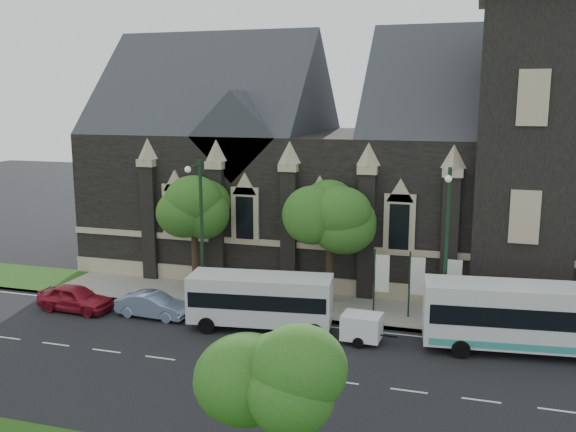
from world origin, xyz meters
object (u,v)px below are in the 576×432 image
at_px(banner_flag_right, 451,283).
at_px(tour_coach, 548,318).
at_px(banner_flag_left, 379,277).
at_px(box_trailer, 362,327).
at_px(shuttle_bus, 261,298).
at_px(car_far_red, 75,298).
at_px(street_lamp_mid, 200,226).
at_px(sedan, 153,305).
at_px(tree_park_east, 283,372).
at_px(tree_walk_left, 198,204).
at_px(street_lamp_near, 446,242).
at_px(tree_walk_right, 334,210).
at_px(banner_flag_center, 415,280).

xyz_separation_m(banner_flag_right, tour_coach, (4.77, -3.04, -0.49)).
distance_m(banner_flag_left, box_trailer, 4.49).
height_order(shuttle_bus, car_far_red, shuttle_bus).
bearing_deg(street_lamp_mid, sedan, -138.11).
bearing_deg(banner_flag_right, car_far_red, -168.84).
xyz_separation_m(banner_flag_left, car_far_red, (-17.44, -4.23, -1.60)).
height_order(tree_park_east, tour_coach, tree_park_east).
xyz_separation_m(banner_flag_right, car_far_red, (-21.44, -4.23, -1.60)).
height_order(banner_flag_left, box_trailer, banner_flag_left).
xyz_separation_m(tree_park_east, box_trailer, (-0.12, 14.10, -3.75)).
bearing_deg(tree_walk_left, shuttle_bus, -41.61).
bearing_deg(banner_flag_right, shuttle_bus, -158.99).
distance_m(street_lamp_mid, sedan, 5.28).
distance_m(tree_park_east, street_lamp_near, 16.86).
relative_size(street_lamp_near, banner_flag_left, 2.25).
bearing_deg(tree_park_east, banner_flag_left, 89.65).
bearing_deg(car_far_red, tree_walk_left, -38.88).
xyz_separation_m(tree_park_east, street_lamp_near, (3.82, 16.42, 0.49)).
xyz_separation_m(street_lamp_mid, tour_coach, (19.06, -1.13, -3.22)).
distance_m(banner_flag_left, shuttle_bus, 7.04).
xyz_separation_m(sedan, car_far_red, (-4.98, -0.37, 0.07)).
bearing_deg(street_lamp_near, car_far_red, -173.74).
height_order(tree_park_east, banner_flag_right, tree_park_east).
bearing_deg(tour_coach, tree_walk_left, 160.82).
distance_m(tree_walk_right, box_trailer, 8.23).
bearing_deg(street_lamp_mid, banner_flag_center, 8.82).
relative_size(tree_walk_right, box_trailer, 2.68).
distance_m(street_lamp_mid, tour_coach, 19.36).
distance_m(street_lamp_mid, banner_flag_center, 12.73).
distance_m(tree_walk_left, box_trailer, 14.12).
bearing_deg(car_far_red, tree_walk_right, -64.32).
bearing_deg(tree_park_east, street_lamp_near, 76.89).
bearing_deg(banner_flag_right, street_lamp_mid, -172.40).
bearing_deg(sedan, banner_flag_right, -73.93).
distance_m(banner_flag_right, tour_coach, 5.68).
bearing_deg(banner_flag_left, shuttle_bus, -147.18).
xyz_separation_m(street_lamp_mid, car_far_red, (-7.16, -2.32, -4.33)).
xyz_separation_m(banner_flag_right, sedan, (-16.47, -3.86, -1.67)).
distance_m(tour_coach, shuttle_bus, 14.68).
relative_size(tree_park_east, tree_walk_left, 0.82).
height_order(tree_walk_left, banner_flag_left, tree_walk_left).
height_order(street_lamp_near, box_trailer, street_lamp_near).
xyz_separation_m(street_lamp_mid, box_trailer, (10.06, -2.32, -4.24)).
bearing_deg(tree_walk_right, banner_flag_center, -18.64).
distance_m(shuttle_bus, box_trailer, 5.74).
relative_size(banner_flag_left, tour_coach, 0.33).
height_order(shuttle_bus, box_trailer, shuttle_bus).
relative_size(shuttle_bus, sedan, 1.85).
relative_size(banner_flag_center, sedan, 0.92).
bearing_deg(tree_walk_right, street_lamp_near, -28.06).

